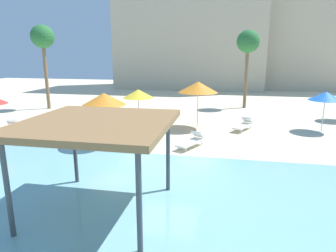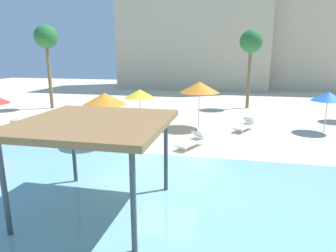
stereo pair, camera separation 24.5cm
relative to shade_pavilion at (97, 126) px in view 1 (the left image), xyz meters
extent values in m
plane|color=beige|center=(1.29, 3.82, -2.64)|extent=(80.00, 80.00, 0.00)
cube|color=#7AB7C1|center=(1.29, -1.43, -2.62)|extent=(44.00, 13.50, 0.04)
cylinder|color=#42474C|center=(-1.71, 1.71, -1.32)|extent=(0.14, 0.14, 2.64)
cylinder|color=#42474C|center=(1.71, 1.71, -1.32)|extent=(0.14, 0.14, 2.64)
cylinder|color=#42474C|center=(-1.71, -1.71, -1.32)|extent=(0.14, 0.14, 2.64)
cylinder|color=#42474C|center=(1.71, -1.71, -1.32)|extent=(0.14, 0.14, 2.64)
cube|color=olive|center=(0.00, 0.00, 0.09)|extent=(4.13, 4.13, 0.18)
cylinder|color=silver|center=(-2.44, 6.23, -1.57)|extent=(0.06, 0.06, 2.14)
cone|color=orange|center=(-2.44, 6.23, -0.20)|extent=(2.19, 2.19, 0.60)
cylinder|color=silver|center=(-1.77, 9.92, -1.65)|extent=(0.06, 0.06, 1.99)
cone|color=yellow|center=(-1.77, 9.92, -0.39)|extent=(1.90, 1.90, 0.52)
cylinder|color=silver|center=(9.39, 11.52, -1.68)|extent=(0.06, 0.06, 1.91)
cone|color=blue|center=(9.39, 11.52, -0.46)|extent=(1.93, 1.93, 0.53)
cylinder|color=silver|center=(1.81, 10.96, -1.50)|extent=(0.06, 0.06, 2.27)
cone|color=orange|center=(1.81, 10.96, -0.02)|extent=(2.48, 2.48, 0.68)
cylinder|color=white|center=(4.52, 10.05, -2.53)|extent=(0.05, 0.05, 0.22)
cylinder|color=white|center=(4.09, 10.26, -2.53)|extent=(0.05, 0.05, 0.22)
cylinder|color=white|center=(5.15, 11.34, -2.53)|extent=(0.05, 0.05, 0.22)
cylinder|color=white|center=(4.72, 11.55, -2.53)|extent=(0.05, 0.05, 0.22)
cube|color=white|center=(4.62, 10.80, -2.37)|extent=(1.33, 1.88, 0.10)
cube|color=white|center=(4.95, 11.46, -2.09)|extent=(0.76, 0.72, 0.40)
cylinder|color=white|center=(-5.60, 6.83, -2.53)|extent=(0.05, 0.05, 0.22)
cylinder|color=white|center=(-6.03, 6.64, -2.53)|extent=(0.05, 0.05, 0.22)
cylinder|color=white|center=(-6.19, 8.14, -2.53)|extent=(0.05, 0.05, 0.22)
cylinder|color=white|center=(-6.63, 7.95, -2.53)|extent=(0.05, 0.05, 0.22)
cube|color=white|center=(-6.11, 7.39, -2.37)|extent=(1.29, 1.89, 0.10)
cube|color=white|center=(-6.42, 8.07, -2.09)|extent=(0.76, 0.71, 0.40)
cylinder|color=white|center=(1.76, 5.94, -2.53)|extent=(0.05, 0.05, 0.22)
cylinder|color=white|center=(1.33, 6.15, -2.53)|extent=(0.05, 0.05, 0.22)
cylinder|color=white|center=(2.40, 7.23, -2.53)|extent=(0.05, 0.05, 0.22)
cylinder|color=white|center=(1.97, 7.44, -2.53)|extent=(0.05, 0.05, 0.22)
cube|color=white|center=(1.87, 6.69, -2.37)|extent=(1.34, 1.88, 0.10)
cube|color=white|center=(2.20, 7.36, -2.09)|extent=(0.76, 0.72, 0.40)
cylinder|color=white|center=(-8.52, 7.05, -2.53)|extent=(0.05, 0.05, 0.22)
cylinder|color=white|center=(-8.93, 6.81, -2.53)|extent=(0.05, 0.05, 0.22)
cylinder|color=white|center=(-9.23, 8.30, -2.53)|extent=(0.05, 0.05, 0.22)
cylinder|color=white|center=(-9.65, 8.06, -2.53)|extent=(0.05, 0.05, 0.22)
cube|color=white|center=(-9.08, 7.55, -2.37)|extent=(1.41, 1.86, 0.10)
cube|color=white|center=(-9.45, 8.20, -2.09)|extent=(0.77, 0.74, 0.40)
cylinder|color=brown|center=(-11.51, 15.37, 0.19)|extent=(0.28, 0.28, 5.66)
sphere|color=#286B33|center=(-11.51, 15.37, 3.37)|extent=(1.90, 1.90, 1.90)
cylinder|color=brown|center=(5.15, 19.03, 0.00)|extent=(0.28, 0.28, 5.29)
sphere|color=#286B33|center=(5.15, 19.03, 3.00)|extent=(1.90, 1.90, 1.90)
cube|color=beige|center=(-1.60, 34.31, 6.53)|extent=(19.40, 8.47, 18.33)
cube|color=beige|center=(12.57, 38.16, 5.90)|extent=(17.97, 11.44, 17.09)
camera|label=1|loc=(3.56, -7.67, 2.02)|focal=31.86mm
camera|label=2|loc=(3.80, -7.62, 2.02)|focal=31.86mm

